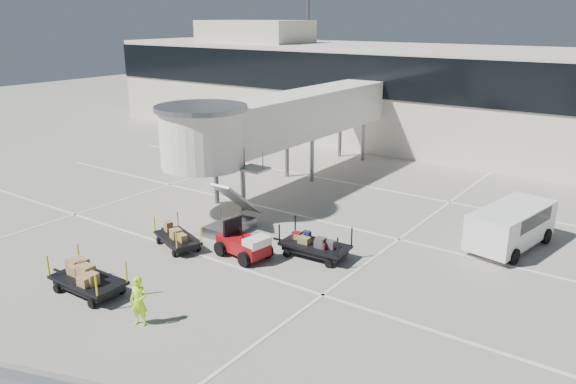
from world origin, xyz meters
name	(u,v)px	position (x,y,z in m)	size (l,w,h in m)	color
ground	(177,274)	(0.00, 0.00, 0.00)	(140.00, 140.00, 0.00)	#ABA498
lane_markings	(291,211)	(-0.67, 9.33, 0.01)	(40.00, 30.00, 0.02)	white
terminal	(439,96)	(-0.35, 29.94, 4.11)	(64.00, 12.11, 15.20)	beige
jet_bridge	(275,121)	(-3.97, 12.26, 4.28)	(5.70, 20.40, 6.03)	white
baggage_tug	(244,245)	(1.17, 3.05, 0.60)	(2.67, 1.94, 1.65)	maroon
suitcase_cart	(314,246)	(3.71, 4.93, 0.51)	(3.82, 1.71, 1.48)	black
box_cart_near	(88,280)	(-1.54, -3.20, 0.58)	(3.81, 1.59, 1.49)	black
box_cart_far	(176,237)	(-2.19, 2.09, 0.48)	(3.31, 2.15, 1.28)	black
ground_worker	(139,301)	(1.91, -3.58, 0.91)	(0.66, 0.44, 1.83)	#ADFF1A
minivan	(513,223)	(10.62, 11.30, 1.17)	(3.02, 5.45, 1.95)	white
belt_loader	(229,125)	(-18.05, 24.00, 0.67)	(3.82, 1.98, 1.76)	maroon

